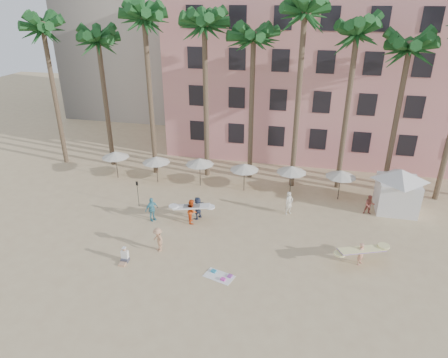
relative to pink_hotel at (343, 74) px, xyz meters
The scene contains 11 objects.
ground 28.09m from the pink_hotel, 105.07° to the right, with size 120.00×120.00×0.00m, color #D1B789.
pink_hotel is the anchor object (origin of this frame).
palm_row 13.71m from the pink_hotel, 120.56° to the right, with size 44.40×5.40×16.30m.
umbrella_row 17.73m from the pink_hotel, 126.53° to the right, with size 22.50×2.70×2.73m.
cabana 16.02m from the pink_hotel, 73.10° to the right, with size 4.52×4.52×3.50m.
beach_towel 27.65m from the pink_hotel, 106.10° to the right, with size 2.01×1.48×0.14m.
carrier_yellow 23.38m from the pink_hotel, 87.20° to the right, with size 3.13×2.14×1.54m.
carrier_white 23.52m from the pink_hotel, 118.93° to the right, with size 2.81×1.23×1.89m.
beachgoers 22.61m from the pink_hotel, 114.36° to the right, with size 17.06×9.24×1.88m.
paddle 25.02m from the pink_hotel, 130.88° to the right, with size 0.18×0.04×2.23m.
seated_man 29.79m from the pink_hotel, 118.31° to the right, with size 0.45×0.79×1.03m.
Camera 1 is at (4.23, -18.49, 15.65)m, focal length 32.00 mm.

